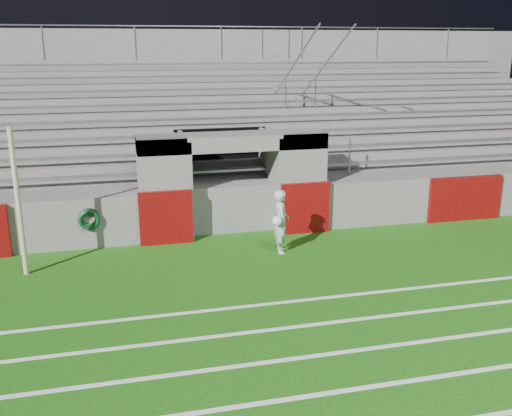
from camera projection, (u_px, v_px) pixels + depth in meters
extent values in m
plane|color=#19540E|center=(267.00, 283.00, 11.85)|extent=(90.00, 90.00, 0.00)
cylinder|color=beige|center=(18.00, 203.00, 11.86)|extent=(0.11, 0.11, 3.17)
cube|color=white|center=(340.00, 391.00, 8.11)|extent=(28.00, 0.09, 0.01)
cube|color=white|center=(316.00, 356.00, 9.04)|extent=(28.00, 0.09, 0.01)
cube|color=white|center=(297.00, 327.00, 9.98)|extent=(28.00, 0.09, 0.01)
cube|color=white|center=(281.00, 303.00, 10.91)|extent=(28.00, 0.09, 0.01)
cube|color=slate|center=(497.00, 194.00, 16.42)|extent=(10.60, 0.35, 1.25)
cube|color=slate|center=(163.00, 188.00, 14.34)|extent=(1.20, 1.00, 2.60)
cube|color=slate|center=(299.00, 180.00, 15.17)|extent=(1.20, 1.00, 2.60)
cube|color=black|center=(221.00, 172.00, 16.35)|extent=(2.60, 0.20, 2.50)
cube|color=slate|center=(186.00, 183.00, 15.06)|extent=(0.10, 2.20, 2.50)
cube|color=slate|center=(269.00, 178.00, 15.59)|extent=(0.10, 2.20, 2.50)
cube|color=slate|center=(232.00, 141.00, 14.45)|extent=(4.80, 1.00, 0.40)
cube|color=slate|center=(209.00, 161.00, 18.39)|extent=(26.00, 8.00, 0.20)
cube|color=slate|center=(209.00, 180.00, 18.56)|extent=(26.00, 8.00, 1.05)
cube|color=#550708|center=(166.00, 218.00, 13.99)|extent=(1.30, 0.15, 1.35)
cube|color=#550708|center=(305.00, 208.00, 14.83)|extent=(1.30, 0.15, 1.35)
cube|color=#550708|center=(465.00, 199.00, 15.93)|extent=(2.20, 0.15, 1.25)
cube|color=gray|center=(226.00, 170.00, 15.57)|extent=(23.00, 0.28, 0.06)
cube|color=slate|center=(220.00, 165.00, 16.37)|extent=(24.00, 0.75, 0.38)
cube|color=gray|center=(221.00, 151.00, 16.17)|extent=(23.00, 0.28, 0.06)
cube|color=slate|center=(216.00, 154.00, 17.02)|extent=(24.00, 0.75, 0.76)
cube|color=gray|center=(216.00, 134.00, 16.76)|extent=(23.00, 0.28, 0.06)
cube|color=slate|center=(211.00, 143.00, 17.67)|extent=(24.00, 0.75, 1.14)
cube|color=gray|center=(211.00, 118.00, 17.36)|extent=(23.00, 0.28, 0.06)
cube|color=slate|center=(207.00, 134.00, 18.32)|extent=(24.00, 0.75, 1.52)
cube|color=gray|center=(207.00, 103.00, 17.95)|extent=(23.00, 0.28, 0.06)
cube|color=slate|center=(203.00, 125.00, 18.96)|extent=(24.00, 0.75, 1.90)
cube|color=gray|center=(203.00, 89.00, 18.55)|extent=(23.00, 0.28, 0.06)
cube|color=slate|center=(200.00, 116.00, 19.61)|extent=(24.00, 0.75, 2.28)
cube|color=gray|center=(199.00, 76.00, 19.14)|extent=(23.00, 0.28, 0.06)
cube|color=slate|center=(197.00, 109.00, 20.26)|extent=(24.00, 0.75, 2.66)
cube|color=gray|center=(196.00, 64.00, 19.74)|extent=(23.00, 0.28, 0.06)
cube|color=slate|center=(194.00, 105.00, 20.87)|extent=(26.00, 0.60, 5.29)
cylinder|color=#A5A8AD|center=(316.00, 157.00, 15.82)|extent=(0.05, 0.05, 1.00)
cylinder|color=#A5A8AD|center=(286.00, 93.00, 18.20)|extent=(0.05, 0.05, 1.00)
cylinder|color=#A5A8AD|center=(262.00, 44.00, 20.58)|extent=(0.05, 0.05, 1.00)
cylinder|color=#A5A8AD|center=(286.00, 77.00, 18.06)|extent=(0.05, 6.02, 3.08)
cylinder|color=#A5A8AD|center=(350.00, 156.00, 16.05)|extent=(0.05, 0.05, 1.00)
cylinder|color=#A5A8AD|center=(315.00, 93.00, 18.43)|extent=(0.05, 0.05, 1.00)
cylinder|color=#A5A8AD|center=(289.00, 44.00, 20.81)|extent=(0.05, 0.05, 1.00)
cylinder|color=#A5A8AD|center=(316.00, 77.00, 18.29)|extent=(0.05, 6.02, 3.08)
cylinder|color=#A5A8AD|center=(43.00, 42.00, 18.83)|extent=(0.05, 0.05, 1.10)
cylinder|color=#A5A8AD|center=(135.00, 43.00, 19.52)|extent=(0.05, 0.05, 1.10)
cylinder|color=#A5A8AD|center=(221.00, 43.00, 20.22)|extent=(0.05, 0.05, 1.10)
cylinder|color=#A5A8AD|center=(302.00, 43.00, 20.91)|extent=(0.05, 0.05, 1.10)
cylinder|color=#A5A8AD|center=(377.00, 43.00, 21.61)|extent=(0.05, 0.05, 1.10)
cylinder|color=#A5A8AD|center=(447.00, 43.00, 22.30)|extent=(0.05, 0.05, 1.10)
cylinder|color=#A5A8AD|center=(193.00, 26.00, 19.84)|extent=(24.00, 0.05, 0.05)
imported|color=silver|center=(281.00, 221.00, 13.42)|extent=(0.44, 0.60, 1.52)
sphere|color=white|center=(277.00, 221.00, 13.09)|extent=(0.24, 0.24, 0.24)
torus|color=#0B3813|center=(89.00, 218.00, 13.54)|extent=(0.48, 0.09, 0.48)
torus|color=#0B3919|center=(89.00, 220.00, 13.51)|extent=(0.50, 0.10, 0.50)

